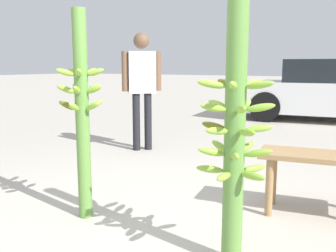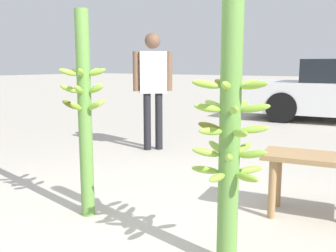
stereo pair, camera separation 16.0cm
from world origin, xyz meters
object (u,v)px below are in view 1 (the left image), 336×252
Objects in this scene: market_bench at (331,166)px; banana_stalk_left at (82,112)px; parked_car at (334,91)px; banana_stalk_center at (235,127)px; vendor_person at (142,80)px.

banana_stalk_left is at bearing -158.79° from market_bench.
parked_car is (-0.70, 5.77, 0.23)m from market_bench.
banana_stalk_left is at bearing 176.69° from banana_stalk_center.
banana_stalk_center is at bearing -3.31° from banana_stalk_left.
vendor_person is at bearing 134.33° from banana_stalk_center.
banana_stalk_left reaches higher than market_bench.
market_bench is at bearing 30.26° from banana_stalk_left.
market_bench is (1.68, 0.98, -0.43)m from banana_stalk_left.
vendor_person reaches higher than parked_car.
banana_stalk_left is 6.83m from parked_car.
market_bench is at bearing -69.87° from vendor_person.
banana_stalk_center is at bearing 174.95° from parked_car.
banana_stalk_left is at bearing -110.97° from vendor_person.
market_bench is 5.82m from parked_car.
parked_car is (-0.28, 6.83, -0.20)m from banana_stalk_center.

